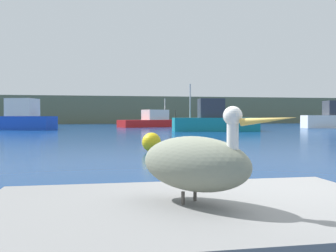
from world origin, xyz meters
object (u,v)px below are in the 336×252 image
at_px(fishing_boat_blue, 19,118).
at_px(pelican, 195,163).
at_px(fishing_boat_white, 336,118).
at_px(fishing_boat_teal, 214,121).
at_px(mooring_buoy, 151,142).
at_px(fishing_boat_red, 151,121).

bearing_deg(fishing_boat_blue, pelican, 123.69).
bearing_deg(fishing_boat_white, fishing_boat_teal, -149.16).
height_order(fishing_boat_teal, mooring_buoy, fishing_boat_teal).
height_order(pelican, fishing_boat_teal, fishing_boat_teal).
distance_m(pelican, fishing_boat_red, 42.96).
relative_size(fishing_boat_white, fishing_boat_teal, 0.96).
relative_size(pelican, mooring_buoy, 1.66).
distance_m(pelican, fishing_boat_white, 43.72).
bearing_deg(fishing_boat_blue, fishing_boat_white, -161.89).
xyz_separation_m(fishing_boat_blue, mooring_buoy, (10.40, -24.98, -0.78)).
bearing_deg(fishing_boat_red, pelican, -120.88).
distance_m(fishing_boat_white, fishing_boat_blue, 35.24).
relative_size(fishing_boat_red, mooring_buoy, 11.14).
bearing_deg(fishing_boat_red, fishing_boat_blue, -178.73).
distance_m(fishing_boat_teal, mooring_buoy, 19.86).
bearing_deg(pelican, fishing_boat_white, 103.71).
xyz_separation_m(fishing_boat_red, fishing_boat_blue, (-14.40, -6.85, 0.34)).
xyz_separation_m(pelican, mooring_buoy, (1.01, 10.84, -0.61)).
bearing_deg(fishing_boat_red, fishing_boat_teal, -97.55).
height_order(fishing_boat_white, mooring_buoy, fishing_boat_white).
bearing_deg(mooring_buoy, pelican, -95.31).
distance_m(fishing_boat_white, fishing_boat_teal, 17.89).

